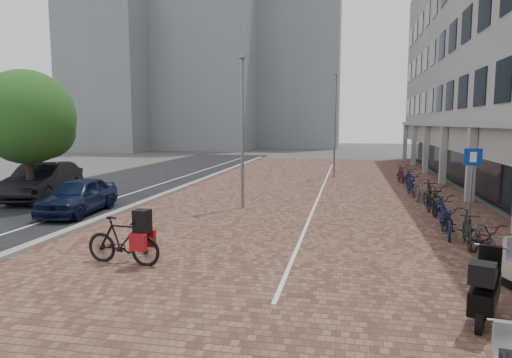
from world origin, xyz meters
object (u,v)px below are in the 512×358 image
object	(u,v)px
car_navy	(78,196)
parking_sign	(472,175)
car_dark	(43,181)
hero_bike	(123,240)
scooter_mid	(485,287)

from	to	relation	value
car_navy	parking_sign	world-z (taller)	parking_sign
car_dark	hero_bike	xyz separation A→B (m)	(8.29, -8.10, -0.22)
car_dark	scooter_mid	world-z (taller)	car_dark
car_navy	hero_bike	xyz separation A→B (m)	(4.78, -5.45, -0.07)
car_dark	hero_bike	size ratio (longest dim) A/B	2.53
hero_bike	scooter_mid	bearing A→B (deg)	-97.12
scooter_mid	parking_sign	xyz separation A→B (m)	(1.56, 7.47, 1.18)
car_navy	parking_sign	xyz separation A→B (m)	(14.12, 0.39, 1.11)
car_navy	hero_bike	bearing A→B (deg)	-52.67
car_navy	parking_sign	size ratio (longest dim) A/B	1.54
car_navy	car_dark	distance (m)	4.41
car_dark	scooter_mid	xyz separation A→B (m)	(16.07, -9.73, -0.22)
hero_bike	scooter_mid	distance (m)	7.95
car_navy	hero_bike	world-z (taller)	hero_bike
car_dark	parking_sign	size ratio (longest dim) A/B	1.93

